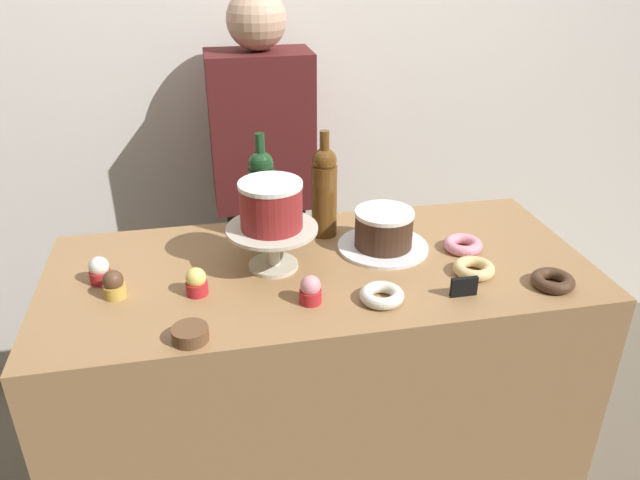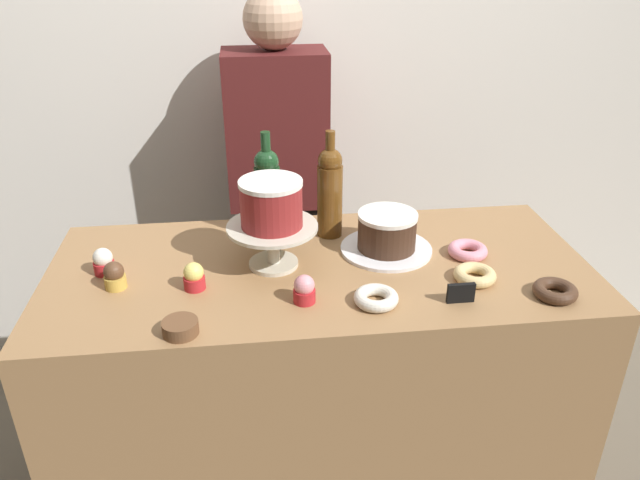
{
  "view_description": "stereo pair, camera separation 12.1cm",
  "coord_description": "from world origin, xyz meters",
  "px_view_note": "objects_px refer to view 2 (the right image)",
  "views": [
    {
      "loc": [
        -0.29,
        -1.44,
        1.76
      ],
      "look_at": [
        0.0,
        0.0,
        1.01
      ],
      "focal_mm": 34.12,
      "sensor_mm": 36.0,
      "label": 1
    },
    {
      "loc": [
        -0.17,
        -1.46,
        1.76
      ],
      "look_at": [
        0.0,
        0.0,
        1.01
      ],
      "focal_mm": 34.12,
      "sensor_mm": 36.0,
      "label": 2
    }
  ],
  "objects_px": {
    "cake_stand_pedestal": "(273,238)",
    "cupcake_strawberry": "(304,290)",
    "cupcake_vanilla": "(103,262)",
    "cupcake_chocolate": "(115,276)",
    "wine_bottle_amber": "(330,190)",
    "donut_chocolate": "(555,291)",
    "donut_pink": "(468,250)",
    "donut_glazed": "(475,275)",
    "white_layer_cake": "(271,203)",
    "cookie_stack": "(180,327)",
    "price_sign_chalkboard": "(461,293)",
    "wine_bottle_green": "(268,192)",
    "cupcake_lemon": "(194,277)",
    "chocolate_round_cake": "(387,231)",
    "donut_sugar": "(376,298)",
    "barista_figure": "(279,203)"
  },
  "relations": [
    {
      "from": "cake_stand_pedestal",
      "to": "cupcake_strawberry",
      "type": "xyz_separation_m",
      "value": [
        0.07,
        -0.19,
        -0.05
      ]
    },
    {
      "from": "cupcake_vanilla",
      "to": "cupcake_chocolate",
      "type": "bearing_deg",
      "value": -61.72
    },
    {
      "from": "wine_bottle_amber",
      "to": "donut_chocolate",
      "type": "xyz_separation_m",
      "value": [
        0.52,
        -0.42,
        -0.13
      ]
    },
    {
      "from": "cupcake_vanilla",
      "to": "donut_pink",
      "type": "distance_m",
      "value": 1.01
    },
    {
      "from": "donut_glazed",
      "to": "white_layer_cake",
      "type": "bearing_deg",
      "value": 164.53
    },
    {
      "from": "cookie_stack",
      "to": "price_sign_chalkboard",
      "type": "height_order",
      "value": "price_sign_chalkboard"
    },
    {
      "from": "donut_chocolate",
      "to": "price_sign_chalkboard",
      "type": "distance_m",
      "value": 0.25
    },
    {
      "from": "wine_bottle_green",
      "to": "cupcake_lemon",
      "type": "xyz_separation_m",
      "value": [
        -0.21,
        -0.28,
        -0.11
      ]
    },
    {
      "from": "cupcake_vanilla",
      "to": "donut_chocolate",
      "type": "height_order",
      "value": "cupcake_vanilla"
    },
    {
      "from": "cupcake_chocolate",
      "to": "donut_glazed",
      "type": "height_order",
      "value": "cupcake_chocolate"
    },
    {
      "from": "cupcake_chocolate",
      "to": "cupcake_lemon",
      "type": "bearing_deg",
      "value": -8.0
    },
    {
      "from": "donut_chocolate",
      "to": "cookie_stack",
      "type": "distance_m",
      "value": 0.93
    },
    {
      "from": "cupcake_chocolate",
      "to": "price_sign_chalkboard",
      "type": "height_order",
      "value": "cupcake_chocolate"
    },
    {
      "from": "donut_glazed",
      "to": "chocolate_round_cake",
      "type": "bearing_deg",
      "value": 135.69
    },
    {
      "from": "donut_pink",
      "to": "cookie_stack",
      "type": "bearing_deg",
      "value": -159.95
    },
    {
      "from": "cupcake_lemon",
      "to": "donut_pink",
      "type": "relative_size",
      "value": 0.66
    },
    {
      "from": "cupcake_lemon",
      "to": "donut_sugar",
      "type": "distance_m",
      "value": 0.47
    },
    {
      "from": "white_layer_cake",
      "to": "cookie_stack",
      "type": "bearing_deg",
      "value": -127.81
    },
    {
      "from": "wine_bottle_amber",
      "to": "donut_pink",
      "type": "relative_size",
      "value": 2.91
    },
    {
      "from": "wine_bottle_green",
      "to": "cupcake_strawberry",
      "type": "xyz_separation_m",
      "value": [
        0.07,
        -0.38,
        -0.11
      ]
    },
    {
      "from": "donut_sugar",
      "to": "barista_figure",
      "type": "relative_size",
      "value": 0.07
    },
    {
      "from": "donut_glazed",
      "to": "barista_figure",
      "type": "height_order",
      "value": "barista_figure"
    },
    {
      "from": "chocolate_round_cake",
      "to": "donut_glazed",
      "type": "bearing_deg",
      "value": -44.31
    },
    {
      "from": "cupcake_vanilla",
      "to": "donut_chocolate",
      "type": "xyz_separation_m",
      "value": [
        1.16,
        -0.26,
        -0.02
      ]
    },
    {
      "from": "price_sign_chalkboard",
      "to": "wine_bottle_green",
      "type": "bearing_deg",
      "value": 136.96
    },
    {
      "from": "cupcake_lemon",
      "to": "cupcake_chocolate",
      "type": "relative_size",
      "value": 1.0
    },
    {
      "from": "wine_bottle_green",
      "to": "cupcake_lemon",
      "type": "height_order",
      "value": "wine_bottle_green"
    },
    {
      "from": "cupcake_chocolate",
      "to": "donut_chocolate",
      "type": "bearing_deg",
      "value": -8.96
    },
    {
      "from": "wine_bottle_green",
      "to": "donut_glazed",
      "type": "relative_size",
      "value": 2.91
    },
    {
      "from": "wine_bottle_amber",
      "to": "cupcake_chocolate",
      "type": "distance_m",
      "value": 0.65
    },
    {
      "from": "cupcake_strawberry",
      "to": "cupcake_vanilla",
      "type": "bearing_deg",
      "value": 158.65
    },
    {
      "from": "cupcake_chocolate",
      "to": "white_layer_cake",
      "type": "bearing_deg",
      "value": 9.62
    },
    {
      "from": "cake_stand_pedestal",
      "to": "donut_sugar",
      "type": "height_order",
      "value": "cake_stand_pedestal"
    },
    {
      "from": "wine_bottle_amber",
      "to": "price_sign_chalkboard",
      "type": "height_order",
      "value": "wine_bottle_amber"
    },
    {
      "from": "barista_figure",
      "to": "chocolate_round_cake",
      "type": "bearing_deg",
      "value": -64.86
    },
    {
      "from": "wine_bottle_amber",
      "to": "cupcake_vanilla",
      "type": "height_order",
      "value": "wine_bottle_amber"
    },
    {
      "from": "wine_bottle_green",
      "to": "donut_glazed",
      "type": "bearing_deg",
      "value": -31.96
    },
    {
      "from": "cupcake_vanilla",
      "to": "donut_glazed",
      "type": "relative_size",
      "value": 0.66
    },
    {
      "from": "cupcake_vanilla",
      "to": "donut_sugar",
      "type": "relative_size",
      "value": 0.66
    },
    {
      "from": "cupcake_lemon",
      "to": "donut_chocolate",
      "type": "relative_size",
      "value": 0.66
    },
    {
      "from": "donut_sugar",
      "to": "barista_figure",
      "type": "xyz_separation_m",
      "value": [
        -0.19,
        0.87,
        -0.11
      ]
    },
    {
      "from": "wine_bottle_amber",
      "to": "chocolate_round_cake",
      "type": "bearing_deg",
      "value": -40.12
    },
    {
      "from": "cupcake_lemon",
      "to": "cookie_stack",
      "type": "relative_size",
      "value": 0.88
    },
    {
      "from": "cupcake_lemon",
      "to": "donut_sugar",
      "type": "relative_size",
      "value": 0.66
    },
    {
      "from": "donut_pink",
      "to": "donut_glazed",
      "type": "height_order",
      "value": "same"
    },
    {
      "from": "chocolate_round_cake",
      "to": "wine_bottle_amber",
      "type": "distance_m",
      "value": 0.21
    },
    {
      "from": "white_layer_cake",
      "to": "donut_chocolate",
      "type": "xyz_separation_m",
      "value": [
        0.7,
        -0.25,
        -0.17
      ]
    },
    {
      "from": "white_layer_cake",
      "to": "cupcake_vanilla",
      "type": "height_order",
      "value": "white_layer_cake"
    },
    {
      "from": "white_layer_cake",
      "to": "cookie_stack",
      "type": "relative_size",
      "value": 2.01
    },
    {
      "from": "donut_glazed",
      "to": "cookie_stack",
      "type": "xyz_separation_m",
      "value": [
        -0.75,
        -0.15,
        0.0
      ]
    }
  ]
}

